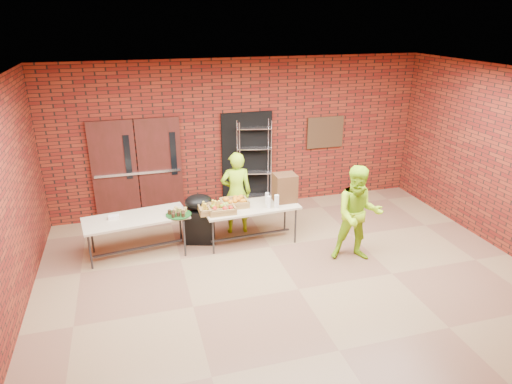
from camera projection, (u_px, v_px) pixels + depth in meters
room at (302, 194)px, 6.53m from camera, size 8.08×7.08×3.28m
double_doors at (138, 170)px, 9.24m from camera, size 1.78×0.12×2.10m
dark_doorway at (247, 160)px, 9.85m from camera, size 1.10×0.06×2.10m
bronze_plaque at (325, 132)px, 10.12m from camera, size 0.85×0.04×0.70m
wire_rack at (254, 165)px, 9.79m from camera, size 0.75×0.39×1.95m
table_left at (136, 220)px, 7.91m from camera, size 1.85×0.97×0.73m
table_right at (251, 209)px, 8.39m from camera, size 1.78×0.82×0.72m
basket_bananas at (212, 209)px, 8.10m from camera, size 0.48×0.37×0.15m
basket_oranges at (234, 203)px, 8.35m from camera, size 0.49×0.38×0.15m
basket_apples at (222, 209)px, 8.08m from camera, size 0.48×0.37×0.15m
muffin_tray at (178, 212)px, 7.96m from camera, size 0.44×0.44×0.11m
napkin_box at (114, 217)px, 7.83m from camera, size 0.18×0.12×0.06m
coffee_dispenser at (285, 188)px, 8.51m from camera, size 0.40×0.36×0.53m
cup_stack_front at (269, 202)px, 8.26m from camera, size 0.07×0.07×0.22m
cup_stack_mid at (277, 202)px, 8.24m from camera, size 0.08×0.08×0.25m
cup_stack_back at (267, 198)px, 8.43m from camera, size 0.07×0.07×0.22m
covered_grill at (199, 218)px, 8.47m from camera, size 0.62×0.56×0.93m
volunteer_woman at (236, 193)px, 8.72m from camera, size 0.63×0.45×1.62m
volunteer_man at (358, 214)px, 7.72m from camera, size 0.98×0.86×1.69m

